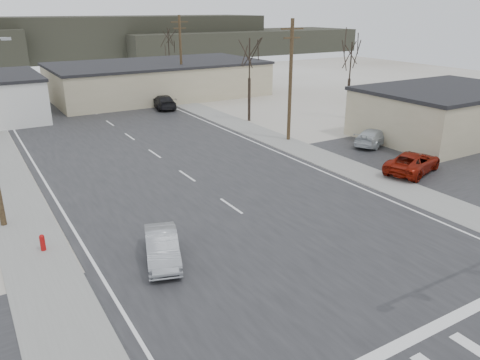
% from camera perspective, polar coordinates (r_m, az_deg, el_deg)
% --- Properties ---
extents(ground, '(140.00, 140.00, 0.00)m').
position_cam_1_polar(ground, '(21.20, 9.98, -10.63)').
color(ground, silver).
rests_on(ground, ground).
extents(main_road, '(18.00, 110.00, 0.05)m').
position_cam_1_polar(main_road, '(32.84, -7.21, 0.98)').
color(main_road, '#232326').
rests_on(main_road, ground).
extents(cross_road, '(90.00, 10.00, 0.04)m').
position_cam_1_polar(cross_road, '(21.19, 9.98, -10.58)').
color(cross_road, '#232326').
rests_on(cross_road, ground).
extents(parking_lot, '(18.00, 20.00, 0.03)m').
position_cam_1_polar(parking_lot, '(39.24, 26.76, 2.13)').
color(parking_lot, '#232326').
rests_on(parking_lot, ground).
extents(sidewalk_left, '(3.00, 90.00, 0.06)m').
position_cam_1_polar(sidewalk_left, '(35.20, -26.63, 0.26)').
color(sidewalk_left, gray).
rests_on(sidewalk_left, ground).
extents(sidewalk_right, '(3.00, 90.00, 0.06)m').
position_cam_1_polar(sidewalk_right, '(41.97, 3.27, 5.40)').
color(sidewalk_right, gray).
rests_on(sidewalk_right, ground).
extents(fire_hydrant, '(0.24, 0.24, 0.87)m').
position_cam_1_polar(fire_hydrant, '(23.92, -22.93, -7.04)').
color(fire_hydrant, '#A50C0C').
rests_on(fire_hydrant, ground).
extents(building_right_far, '(26.30, 14.30, 4.30)m').
position_cam_1_polar(building_right_far, '(62.26, -9.93, 12.01)').
color(building_right_far, '#B5A98A').
rests_on(building_right_far, ground).
extents(building_lot, '(14.30, 10.30, 4.30)m').
position_cam_1_polar(building_lot, '(45.19, 23.68, 7.58)').
color(building_lot, '#B5A98A').
rests_on(building_lot, ground).
extents(upole_right_a, '(2.20, 0.30, 10.00)m').
position_cam_1_polar(upole_right_a, '(39.86, 6.17, 12.15)').
color(upole_right_a, '#4C3B23').
rests_on(upole_right_a, ground).
extents(upole_right_b, '(2.20, 0.30, 10.00)m').
position_cam_1_polar(upole_right_b, '(58.80, -7.22, 14.70)').
color(upole_right_b, '#4C3B23').
rests_on(upole_right_b, ground).
extents(tree_right_mid, '(3.74, 3.74, 8.33)m').
position_cam_1_polar(tree_right_mid, '(46.88, 1.16, 14.33)').
color(tree_right_mid, black).
rests_on(tree_right_mid, ground).
extents(tree_right_far, '(3.52, 3.52, 7.84)m').
position_cam_1_polar(tree_right_far, '(71.14, -8.69, 15.86)').
color(tree_right_far, black).
rests_on(tree_right_far, ground).
extents(tree_lot, '(3.52, 3.52, 7.84)m').
position_cam_1_polar(tree_lot, '(49.63, 13.34, 13.73)').
color(tree_lot, black).
rests_on(tree_lot, ground).
extents(hill_center, '(80.00, 18.00, 9.00)m').
position_cam_1_polar(hill_center, '(113.01, -17.71, 16.18)').
color(hill_center, '#333026').
rests_on(hill_center, ground).
extents(hill_right, '(60.00, 18.00, 5.50)m').
position_cam_1_polar(hill_right, '(121.06, 0.03, 16.47)').
color(hill_right, '#333026').
rests_on(hill_right, ground).
extents(sedan_crossing, '(2.59, 4.30, 1.34)m').
position_cam_1_polar(sedan_crossing, '(21.41, -9.47, -8.07)').
color(sedan_crossing, gray).
rests_on(sedan_crossing, main_road).
extents(car_far_a, '(2.86, 5.42, 1.50)m').
position_cam_1_polar(car_far_a, '(54.24, -9.33, 9.40)').
color(car_far_a, black).
rests_on(car_far_a, main_road).
extents(car_far_b, '(1.77, 3.88, 1.29)m').
position_cam_1_polar(car_far_b, '(71.31, -25.33, 10.24)').
color(car_far_b, black).
rests_on(car_far_b, main_road).
extents(car_parked_red, '(5.67, 3.86, 1.44)m').
position_cam_1_polar(car_parked_red, '(34.39, 20.33, 2.02)').
color(car_parked_red, maroon).
rests_on(car_parked_red, parking_lot).
extents(car_parked_silver, '(5.02, 3.53, 1.35)m').
position_cam_1_polar(car_parked_silver, '(40.42, 15.94, 5.06)').
color(car_parked_silver, '#B3BABF').
rests_on(car_parked_silver, parking_lot).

